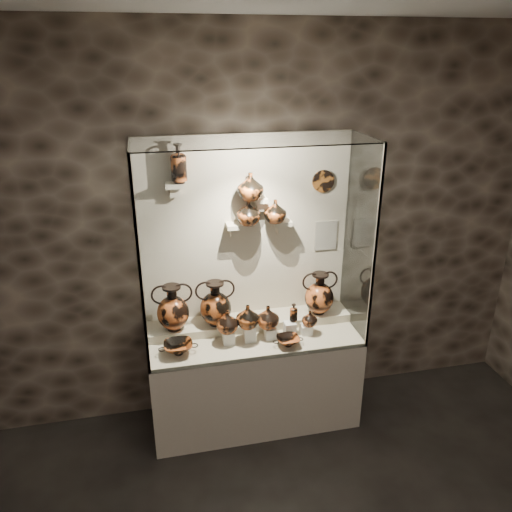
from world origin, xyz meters
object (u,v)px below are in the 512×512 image
Objects in this scene: ovoid_vase_b at (250,186)px; jug_e at (310,318)px; kylix_right at (288,340)px; amphora_right at (319,293)px; ovoid_vase_a at (248,213)px; jug_b at (248,316)px; jug_a at (227,322)px; lekythos_small at (294,312)px; kylix_left at (178,347)px; jug_c at (268,317)px; amphora_left at (173,308)px; lekythos_tall at (178,161)px; amphora_mid at (215,303)px; ovoid_vase_c at (275,211)px.

jug_e is at bearing -42.80° from ovoid_vase_b.
jug_e reaches higher than kylix_right.
ovoid_vase_b is (-0.58, 0.05, 0.94)m from amphora_right.
ovoid_vase_a reaches higher than jug_e.
jug_e is 0.27m from kylix_right.
amphora_right is 1.91× the size of jug_b.
lekythos_small reaches higher than jug_a.
kylix_left is (-0.39, -0.07, -0.13)m from jug_a.
jug_a is at bearing -171.82° from jug_c.
amphora_left is 1.21× the size of lekythos_tall.
amphora_left is at bearing -144.93° from lekythos_tall.
ovoid_vase_a reaches higher than amphora_mid.
jug_b is 1.00m from ovoid_vase_b.
kylix_left is at bearing -149.72° from amphora_mid.
ovoid_vase_b is (0.24, 0.24, 1.00)m from jug_a.
kylix_left is 1.33m from ovoid_vase_b.
jug_c is (0.73, -0.17, -0.08)m from amphora_left.
ovoid_vase_c is at bearing 70.47° from jug_c.
amphora_left is 1.01× the size of amphora_mid.
kylix_right is (0.52, -0.33, -0.21)m from amphora_mid.
jug_e is 0.71× the size of ovoid_vase_c.
jug_a reaches higher than kylix_left.
lekythos_small is 0.24m from kylix_right.
jug_c is at bearing -167.21° from jug_e.
ovoid_vase_c is (0.20, 0.01, -0.21)m from ovoid_vase_b.
kylix_left is at bearing -159.11° from jug_e.
jug_a is 0.64× the size of kylix_left.
kylix_left is 1.37× the size of ovoid_vase_b.
lekythos_small is 0.81m from ovoid_vase_c.
ovoid_vase_a is 0.21m from ovoid_vase_c.
amphora_mid is at bearing 177.77° from ovoid_vase_b.
ovoid_vase_a is at bearing 8.29° from kylix_left.
jug_c reaches higher than kylix_right.
amphora_right is at bearing -1.07° from ovoid_vase_a.
ovoid_vase_b is at bearing -6.16° from lekythos_tall.
jug_c is at bearing -4.56° from amphora_left.
lekythos_tall reaches higher than jug_e.
amphora_right is 0.54m from kylix_right.
amphora_right is 2.11× the size of lekythos_small.
jug_e is 0.91m from ovoid_vase_c.
amphora_right is 1.15× the size of lekythos_tall.
kylix_right is at bearing -46.50° from jug_c.
kylix_right is 1.01m from ovoid_vase_c.
lekythos_tall reaches higher than kylix_left.
amphora_mid is 0.88m from amphora_right.
lekythos_small reaches higher than jug_e.
ovoid_vase_b reaches higher than ovoid_vase_a.
lekythos_small is at bearing 16.55° from jug_a.
amphora_mid reaches higher than jug_e.
amphora_mid is 1.16m from lekythos_tall.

